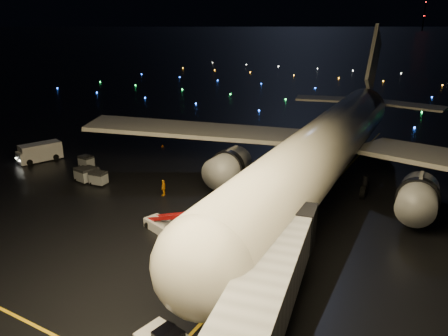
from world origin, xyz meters
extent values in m
plane|color=black|center=(0.00, 300.00, 0.00)|extent=(2000.00, 2000.00, 0.00)
cube|color=gold|center=(12.00, 15.00, 0.01)|extent=(0.25, 80.00, 0.02)
cube|color=silver|center=(-27.32, 14.33, 1.30)|extent=(4.42, 7.41, 2.60)
imported|color=orange|center=(-3.94, 12.60, 0.97)|extent=(0.78, 1.22, 1.94)
cone|color=orange|center=(5.14, 14.89, 0.24)|extent=(0.46, 0.46, 0.49)
cone|color=orange|center=(5.28, 27.19, 0.26)|extent=(0.55, 0.55, 0.52)
cone|color=orange|center=(-1.89, 20.45, 0.27)|extent=(0.60, 0.60, 0.54)
cone|color=orange|center=(-16.41, 28.63, 0.26)|extent=(0.47, 0.47, 0.53)
cylinder|color=black|center=(-60.00, 740.00, 32.00)|extent=(1.80, 1.80, 64.00)
cube|color=gray|center=(-13.04, 11.36, 0.84)|extent=(2.12, 1.60, 1.67)
cube|color=gray|center=(-15.12, 12.04, 0.84)|extent=(2.05, 1.48, 1.69)
cube|color=gray|center=(-19.38, 15.39, 0.81)|extent=(2.02, 1.50, 1.62)
cube|color=gray|center=(-15.39, 11.19, 0.90)|extent=(2.31, 1.77, 1.80)
camera|label=1|loc=(25.53, -24.70, 19.61)|focal=35.00mm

